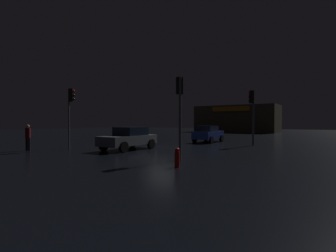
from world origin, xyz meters
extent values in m
plane|color=black|center=(0.00, 0.00, 0.00)|extent=(120.00, 120.00, 0.00)
cube|color=brown|center=(-5.47, 34.00, 2.59)|extent=(15.47, 7.05, 5.18)
cube|color=orange|center=(-5.47, 30.32, 4.44)|extent=(7.04, 0.24, 0.88)
cylinder|color=#595B60|center=(-4.64, -4.78, 2.14)|extent=(0.11, 0.11, 4.27)
cube|color=black|center=(-4.53, -4.67, 3.81)|extent=(0.41, 0.41, 0.92)
sphere|color=red|center=(-4.42, -4.55, 4.09)|extent=(0.20, 0.20, 0.20)
sphere|color=black|center=(-4.42, -4.55, 3.81)|extent=(0.20, 0.20, 0.20)
sphere|color=black|center=(-4.42, -4.55, 3.53)|extent=(0.20, 0.20, 0.20)
cylinder|color=#595B60|center=(5.43, 5.33, 2.25)|extent=(0.16, 0.16, 4.49)
cube|color=black|center=(5.32, 5.22, 3.97)|extent=(0.41, 0.41, 1.04)
sphere|color=red|center=(5.21, 5.11, 4.29)|extent=(0.20, 0.20, 0.20)
sphere|color=black|center=(5.21, 5.11, 3.97)|extent=(0.20, 0.20, 0.20)
sphere|color=black|center=(5.21, 5.11, 3.66)|extent=(0.20, 0.20, 0.20)
cylinder|color=#595B60|center=(4.61, -5.00, 2.08)|extent=(0.13, 0.13, 4.17)
cube|color=black|center=(4.50, -4.88, 3.74)|extent=(0.41, 0.41, 0.85)
sphere|color=black|center=(4.39, -4.76, 4.00)|extent=(0.20, 0.20, 0.20)
sphere|color=black|center=(4.39, -4.76, 3.74)|extent=(0.20, 0.20, 0.20)
sphere|color=#19D13F|center=(4.39, -4.76, 3.49)|extent=(0.20, 0.20, 0.20)
cube|color=slate|center=(-0.87, -2.77, 0.67)|extent=(1.82, 4.37, 0.64)
cube|color=black|center=(-0.87, -2.51, 1.28)|extent=(1.62, 2.04, 0.58)
cylinder|color=black|center=(0.04, -4.20, 0.35)|extent=(0.23, 0.70, 0.70)
cylinder|color=black|center=(-1.74, -4.22, 0.35)|extent=(0.23, 0.70, 0.70)
cylinder|color=black|center=(0.01, -1.33, 0.35)|extent=(0.23, 0.70, 0.70)
cylinder|color=black|center=(-1.77, -1.35, 0.35)|extent=(0.23, 0.70, 0.70)
cube|color=navy|center=(0.94, 6.45, 0.70)|extent=(1.71, 3.90, 0.71)
cube|color=black|center=(0.95, 6.17, 1.31)|extent=(1.52, 1.99, 0.52)
cylinder|color=black|center=(0.10, 7.72, 0.34)|extent=(0.23, 0.69, 0.69)
cylinder|color=black|center=(1.75, 7.74, 0.34)|extent=(0.23, 0.69, 0.69)
cylinder|color=black|center=(0.13, 5.16, 0.34)|extent=(0.23, 0.69, 0.69)
cylinder|color=black|center=(1.79, 5.18, 0.34)|extent=(0.23, 0.69, 0.69)
cylinder|color=black|center=(-6.09, -6.81, 0.42)|extent=(0.14, 0.14, 0.84)
cylinder|color=black|center=(-6.20, -6.92, 0.42)|extent=(0.14, 0.14, 0.84)
cylinder|color=maroon|center=(-6.15, -6.86, 1.18)|extent=(0.48, 0.48, 0.67)
sphere|color=tan|center=(-6.15, -6.86, 1.63)|extent=(0.23, 0.23, 0.23)
cylinder|color=red|center=(5.54, -6.80, 0.33)|extent=(0.22, 0.22, 0.65)
sphere|color=red|center=(5.54, -6.80, 0.72)|extent=(0.20, 0.20, 0.20)
camera|label=1|loc=(11.15, -16.01, 1.89)|focal=27.40mm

